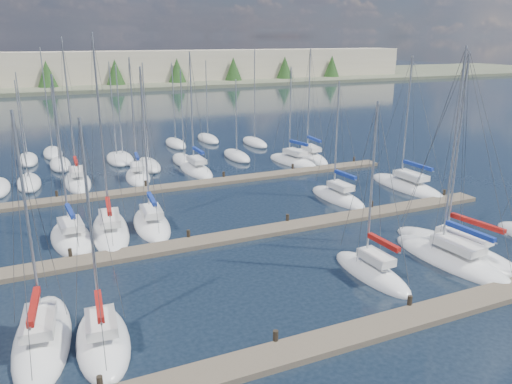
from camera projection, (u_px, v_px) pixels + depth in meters
name	position (u px, v px, depth m)	size (l,w,h in m)	color
ground	(130.00, 134.00, 74.87)	(400.00, 400.00, 0.00)	#192432
dock_near	(357.00, 333.00, 24.37)	(44.00, 1.93, 1.10)	#6B5E4C
dock_mid	(245.00, 235.00, 36.55)	(44.00, 1.93, 1.10)	#6B5E4C
dock_far	(189.00, 185.00, 48.73)	(44.00, 1.93, 1.10)	#6B5E4C
sailboat_h	(72.00, 238.00, 35.86)	(3.25, 7.46, 12.42)	white
sailboat_e	(450.00, 259.00, 32.49)	(3.71, 9.29, 14.27)	white
sailboat_o	(138.00, 176.00, 51.62)	(3.29, 7.00, 12.87)	white
sailboat_m	(407.00, 186.00, 48.31)	(3.31, 9.65, 13.13)	white
sailboat_b	(42.00, 338.00, 23.95)	(3.57, 8.73, 11.77)	white
sailboat_d	(372.00, 273.00, 30.58)	(2.37, 6.78, 11.32)	white
sailboat_n	(78.00, 181.00, 49.81)	(2.67, 8.30, 14.83)	white
sailboat_l	(338.00, 197.00, 44.91)	(2.84, 7.33, 11.16)	white
sailboat_q	(293.00, 161.00, 57.95)	(4.21, 8.29, 11.58)	white
sailboat_c	(103.00, 341.00, 23.74)	(3.00, 6.87, 11.49)	white
sailboat_p	(196.00, 170.00, 54.25)	(2.79, 7.86, 13.30)	white
sailboat_j	(152.00, 224.00, 38.52)	(3.13, 7.66, 12.75)	white
sailboat_f	(456.00, 250.00, 33.89)	(4.34, 10.20, 13.93)	white
sailboat_r	(310.00, 157.00, 60.15)	(3.00, 8.42, 13.56)	white
sailboat_i	(111.00, 231.00, 37.20)	(3.61, 9.58, 15.10)	white
distant_boats	(119.00, 158.00, 58.95)	(36.93, 20.75, 13.30)	#9EA0A5
shoreline	(23.00, 60.00, 145.53)	(400.00, 60.00, 38.00)	#666B51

